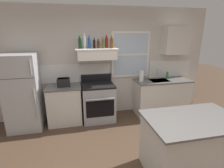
{
  "coord_description": "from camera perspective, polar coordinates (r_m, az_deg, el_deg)",
  "views": [
    {
      "loc": [
        -0.77,
        -2.1,
        2.12
      ],
      "look_at": [
        -0.05,
        1.2,
        1.1
      ],
      "focal_mm": 28.05,
      "sensor_mm": 36.0,
      "label": 1
    }
  ],
  "objects": [
    {
      "name": "bottle_amber_wine",
      "position": [
        4.11,
        -0.08,
        13.2
      ],
      "size": [
        0.07,
        0.07,
        0.28
      ],
      "color": "brown",
      "rests_on": "range_hood_shelf"
    },
    {
      "name": "bottle_olive_oil_square",
      "position": [
        4.15,
        -2.88,
        13.05
      ],
      "size": [
        0.06,
        0.06,
        0.25
      ],
      "color": "#4C601E",
      "rests_on": "range_hood_shelf"
    },
    {
      "name": "refrigerator",
      "position": [
        4.29,
        -26.95,
        -2.46
      ],
      "size": [
        0.7,
        0.72,
        1.68
      ],
      "color": "#B7BABC",
      "rests_on": "ground_plane"
    },
    {
      "name": "upper_cabinet_right",
      "position": [
        4.88,
        20.05,
        13.23
      ],
      "size": [
        0.64,
        0.32,
        0.7
      ],
      "color": "silver"
    },
    {
      "name": "bottle_red_label_wine",
      "position": [
        4.2,
        -1.76,
        13.37
      ],
      "size": [
        0.07,
        0.07,
        0.3
      ],
      "color": "maroon",
      "rests_on": "range_hood_shelf"
    },
    {
      "name": "kitchen_island",
      "position": [
        3.06,
        24.18,
        -17.73
      ],
      "size": [
        1.4,
        0.9,
        0.91
      ],
      "color": "silver",
      "rests_on": "ground_plane"
    },
    {
      "name": "dish_soap_bottle",
      "position": [
        4.88,
        17.55,
        2.74
      ],
      "size": [
        0.06,
        0.06,
        0.18
      ],
      "primitive_type": "cylinder",
      "color": "#268C3F",
      "rests_on": "counter_right_with_sink"
    },
    {
      "name": "bottle_brown_stout",
      "position": [
        4.09,
        -4.47,
        12.75
      ],
      "size": [
        0.06,
        0.06,
        0.21
      ],
      "color": "#381E0F",
      "rests_on": "range_hood_shelf"
    },
    {
      "name": "counter_left_of_stove",
      "position": [
        4.34,
        -15.14,
        -6.36
      ],
      "size": [
        0.79,
        0.63,
        0.91
      ],
      "color": "silver",
      "rests_on": "ground_plane"
    },
    {
      "name": "bottle_blue_liqueur",
      "position": [
        4.09,
        -7.42,
        13.11
      ],
      "size": [
        0.07,
        0.07,
        0.29
      ],
      "color": "#1E478C",
      "rests_on": "range_hood_shelf"
    },
    {
      "name": "bottle_clear_tall",
      "position": [
        4.13,
        -9.0,
        13.35
      ],
      "size": [
        0.06,
        0.06,
        0.33
      ],
      "color": "silver",
      "rests_on": "range_hood_shelf"
    },
    {
      "name": "toaster",
      "position": [
        4.13,
        -15.49,
        0.58
      ],
      "size": [
        0.3,
        0.2,
        0.19
      ],
      "color": "black",
      "rests_on": "counter_left_of_stove"
    },
    {
      "name": "paper_towel_roll",
      "position": [
        4.45,
        9.61,
        2.58
      ],
      "size": [
        0.11,
        0.11,
        0.27
      ],
      "primitive_type": "cylinder",
      "color": "white",
      "rests_on": "counter_right_with_sink"
    },
    {
      "name": "counter_right_with_sink",
      "position": [
        4.87,
        15.72,
        -3.84
      ],
      "size": [
        1.43,
        0.63,
        0.91
      ],
      "color": "silver",
      "rests_on": "ground_plane"
    },
    {
      "name": "bottle_dark_green_wine",
      "position": [
        4.1,
        -10.41,
        12.92
      ],
      "size": [
        0.07,
        0.07,
        0.28
      ],
      "color": "#143819",
      "rests_on": "range_hood_shelf"
    },
    {
      "name": "back_wall",
      "position": [
        4.46,
        -1.81,
        6.89
      ],
      "size": [
        5.4,
        0.11,
        2.7
      ],
      "color": "beige",
      "rests_on": "ground_plane"
    },
    {
      "name": "bottle_balsamic_dark",
      "position": [
        4.12,
        -5.8,
        12.85
      ],
      "size": [
        0.06,
        0.06,
        0.23
      ],
      "color": "black",
      "rests_on": "range_hood_shelf"
    },
    {
      "name": "range_hood_shelf",
      "position": [
        4.12,
        -5.05,
        9.82
      ],
      "size": [
        0.96,
        0.52,
        0.24
      ],
      "color": "white"
    },
    {
      "name": "stove_range",
      "position": [
        4.32,
        -4.49,
        -5.76
      ],
      "size": [
        0.76,
        0.69,
        1.09
      ],
      "color": "#9EA0A5",
      "rests_on": "ground_plane"
    },
    {
      "name": "sink_faucet",
      "position": [
        4.73,
        14.7,
        3.59
      ],
      "size": [
        0.03,
        0.17,
        0.28
      ],
      "color": "silver",
      "rests_on": "counter_right_with_sink"
    }
  ]
}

